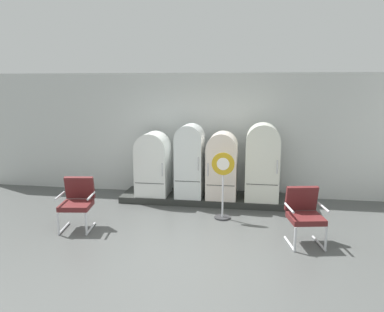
% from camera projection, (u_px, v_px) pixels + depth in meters
% --- Properties ---
extents(ground, '(12.00, 10.00, 0.05)m').
position_uv_depth(ground, '(182.00, 264.00, 5.66)').
color(ground, '#484A49').
extents(back_wall, '(11.76, 0.12, 2.84)m').
position_uv_depth(back_wall, '(210.00, 134.00, 8.94)').
color(back_wall, silver).
rests_on(back_wall, ground).
extents(display_plinth, '(3.81, 0.95, 0.14)m').
position_uv_depth(display_plinth, '(207.00, 198.00, 8.58)').
color(display_plinth, '#2A2D2A').
rests_on(display_plinth, ground).
extents(refrigerator_0, '(0.71, 0.70, 1.41)m').
position_uv_depth(refrigerator_0, '(153.00, 162.00, 8.52)').
color(refrigerator_0, white).
rests_on(refrigerator_0, display_plinth).
extents(refrigerator_1, '(0.59, 0.67, 1.60)m').
position_uv_depth(refrigerator_1, '(190.00, 158.00, 8.35)').
color(refrigerator_1, silver).
rests_on(refrigerator_1, display_plinth).
extents(refrigerator_2, '(0.65, 0.70, 1.44)m').
position_uv_depth(refrigerator_2, '(222.00, 163.00, 8.27)').
color(refrigerator_2, silver).
rests_on(refrigerator_2, display_plinth).
extents(refrigerator_3, '(0.70, 0.69, 1.64)m').
position_uv_depth(refrigerator_3, '(262.00, 160.00, 8.11)').
color(refrigerator_3, silver).
rests_on(refrigerator_3, display_plinth).
extents(armchair_left, '(0.66, 0.69, 0.93)m').
position_uv_depth(armchair_left, '(77.00, 200.00, 6.91)').
color(armchair_left, silver).
rests_on(armchair_left, ground).
extents(armchair_right, '(0.68, 0.71, 0.93)m').
position_uv_depth(armchair_right, '(304.00, 212.00, 6.26)').
color(armchair_right, silver).
rests_on(armchair_right, ground).
extents(sign_stand, '(0.44, 0.32, 1.32)m').
position_uv_depth(sign_stand, '(223.00, 188.00, 7.37)').
color(sign_stand, '#2D2D30').
rests_on(sign_stand, ground).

